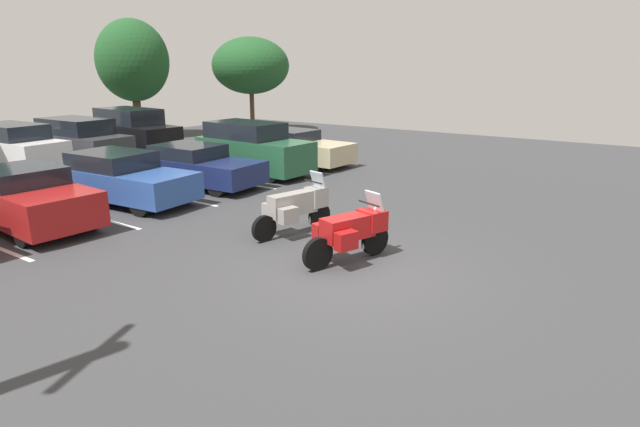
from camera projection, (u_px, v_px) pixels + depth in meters
ground at (356, 274)px, 10.27m from camera, size 44.00×44.00×0.10m
motorcycle_touring at (351, 230)px, 10.61m from camera, size 2.09×1.19×1.40m
motorcycle_second at (296, 207)px, 12.39m from camera, size 2.25×1.04×1.43m
parking_stripes at (33, 225)px, 13.20m from camera, size 24.02×5.10×0.01m
car_red at (25, 198)px, 12.96m from camera, size 2.10×4.59×1.49m
car_blue at (122, 178)px, 15.27m from camera, size 2.14×4.65×1.48m
car_navy at (195, 166)px, 17.41m from camera, size 2.07×4.72×1.36m
car_green at (252, 149)px, 19.32m from camera, size 2.08×4.63×1.89m
car_champagne at (294, 147)px, 21.37m from camera, size 2.12×4.98×1.37m
car_far_white at (14, 149)px, 19.44m from camera, size 2.02×4.59×1.83m
car_far_charcoal at (79, 141)px, 21.59m from camera, size 1.99×4.80×1.82m
car_far_black at (134, 132)px, 23.66m from camera, size 2.26×4.89×2.04m
tree_far_left at (251, 66)px, 31.01m from camera, size 4.58×4.58×5.55m
tree_far_right at (133, 61)px, 28.28m from camera, size 3.87×3.87×6.36m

